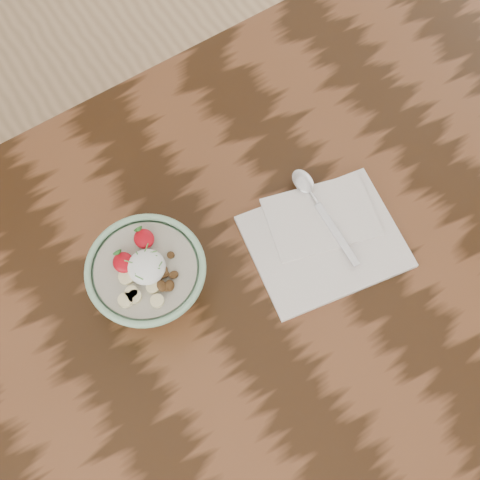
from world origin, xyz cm
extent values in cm
cube|color=black|center=(0.00, 0.00, 73.00)|extent=(160.00, 90.00, 4.00)
cylinder|color=#4C2D19|center=(72.00, 37.00, 35.50)|extent=(7.00, 7.00, 71.00)
cylinder|color=#89B992|center=(-9.02, 8.28, 75.54)|extent=(7.53, 7.53, 1.08)
torus|color=#89B992|center=(-9.02, 8.28, 84.32)|extent=(17.12, 17.12, 0.99)
cylinder|color=beige|center=(-9.02, 8.28, 83.78)|extent=(14.52, 14.52, 0.90)
ellipsoid|color=white|center=(-8.80, 8.03, 85.26)|extent=(5.34, 5.34, 2.94)
ellipsoid|color=#AF0813|center=(-11.15, 10.47, 85.04)|extent=(2.93, 3.23, 1.61)
cone|color=#286623|center=(-11.15, 11.79, 85.34)|extent=(1.40, 1.03, 1.52)
ellipsoid|color=#AF0813|center=(-6.95, 12.07, 85.02)|extent=(2.86, 3.14, 1.57)
cone|color=#286623|center=(-6.95, 13.36, 85.32)|extent=(1.40, 1.03, 1.52)
cylinder|color=beige|center=(-9.52, 5.20, 84.63)|extent=(1.84, 1.84, 0.70)
cylinder|color=beige|center=(-11.80, 8.54, 84.63)|extent=(2.27, 2.27, 0.70)
cylinder|color=beige|center=(-12.27, 5.36, 84.63)|extent=(1.88, 1.88, 0.70)
cylinder|color=beige|center=(-12.32, 6.16, 84.63)|extent=(1.81, 1.81, 0.70)
cylinder|color=beige|center=(-13.58, 5.61, 84.63)|extent=(2.10, 2.10, 0.70)
cylinder|color=beige|center=(-10.00, 3.18, 84.63)|extent=(1.91, 1.91, 0.70)
ellipsoid|color=#4F3217|center=(-4.99, 8.02, 84.61)|extent=(1.23, 1.27, 0.64)
ellipsoid|color=#4F3217|center=(-6.16, 5.21, 84.71)|extent=(1.37, 1.17, 0.77)
ellipsoid|color=#4F3217|center=(-7.19, 6.59, 84.81)|extent=(2.04, 1.92, 1.24)
ellipsoid|color=#4F3217|center=(-8.40, 4.64, 84.85)|extent=(1.64, 1.99, 1.00)
ellipsoid|color=#4F3217|center=(-7.97, 4.20, 84.68)|extent=(1.77, 1.77, 0.87)
ellipsoid|color=#4F3217|center=(-7.20, 8.05, 84.85)|extent=(1.51, 1.92, 1.20)
ellipsoid|color=#4F3217|center=(-8.24, 5.91, 84.66)|extent=(1.35, 1.12, 0.83)
ellipsoid|color=#4F3217|center=(-7.47, 4.10, 84.83)|extent=(2.07, 2.19, 0.94)
ellipsoid|color=#4F3217|center=(-7.52, 6.30, 84.79)|extent=(2.24, 2.27, 0.99)
ellipsoid|color=#4F3217|center=(-7.09, 6.00, 84.65)|extent=(1.64, 1.65, 0.94)
cylinder|color=#4C8839|center=(-9.23, 8.12, 86.23)|extent=(1.54, 0.45, 0.23)
cylinder|color=#4C8839|center=(-8.00, 6.73, 86.23)|extent=(1.25, 0.71, 0.22)
cylinder|color=#4C8839|center=(-8.06, 8.52, 86.23)|extent=(1.20, 0.46, 0.22)
cylinder|color=#4C8839|center=(-10.07, 7.41, 86.23)|extent=(1.34, 0.54, 0.23)
cylinder|color=#4C8839|center=(-9.00, 9.85, 86.23)|extent=(0.24, 1.09, 0.22)
cylinder|color=#4C8839|center=(-9.51, 9.17, 86.23)|extent=(1.44, 0.94, 0.23)
cylinder|color=#4C8839|center=(-7.55, 10.10, 86.23)|extent=(1.29, 1.08, 0.23)
cylinder|color=#4C8839|center=(-10.00, 7.83, 86.23)|extent=(1.41, 0.42, 0.23)
cylinder|color=#4C8839|center=(-7.22, 8.57, 86.23)|extent=(0.91, 0.77, 0.22)
cylinder|color=#4C8839|center=(-9.85, 8.18, 86.23)|extent=(1.00, 0.33, 0.21)
cylinder|color=#4C8839|center=(-10.53, 9.62, 86.23)|extent=(1.00, 1.16, 0.23)
cylinder|color=#4C8839|center=(-7.36, 6.82, 86.23)|extent=(1.42, 0.83, 0.23)
cylinder|color=#4C8839|center=(-7.06, 9.13, 86.23)|extent=(1.25, 0.58, 0.22)
cylinder|color=#4C8839|center=(-10.51, 6.86, 86.23)|extent=(0.77, 1.19, 0.22)
cube|color=white|center=(17.62, 0.62, 75.44)|extent=(25.97, 22.39, 0.89)
cube|color=white|center=(19.39, 4.16, 76.15)|extent=(19.39, 15.75, 0.53)
cube|color=silver|center=(19.54, 0.26, 76.60)|extent=(2.12, 11.95, 0.36)
cylinder|color=silver|center=(20.17, 7.73, 76.78)|extent=(0.98, 3.15, 0.72)
ellipsoid|color=silver|center=(20.41, 10.70, 76.91)|extent=(3.55, 4.99, 0.98)
camera|label=1|loc=(-16.26, -27.34, 171.34)|focal=50.00mm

